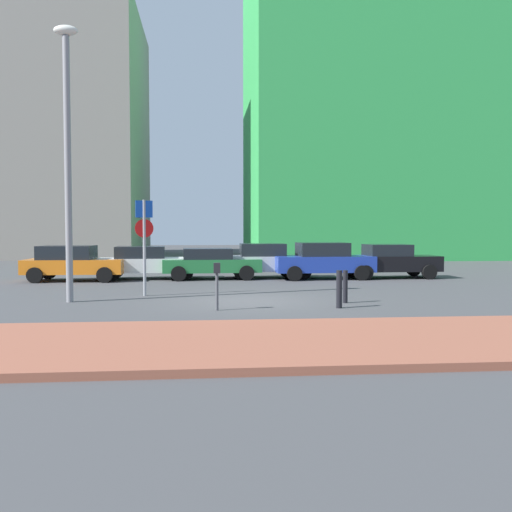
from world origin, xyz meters
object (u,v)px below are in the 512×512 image
traffic_bollard_near (345,287)px  traffic_bollard_mid (339,289)px  street_lamp (67,143)px  parked_car_green (211,263)px  parked_car_orange (73,262)px  parked_car_black (390,261)px  parking_meter (217,279)px  parked_car_silver (269,260)px  parking_sign_post (144,235)px  parked_car_white (148,262)px  parked_car_blue (323,260)px

traffic_bollard_near → traffic_bollard_mid: 1.13m
street_lamp → traffic_bollard_mid: bearing=-14.7°
traffic_bollard_near → parked_car_green: bearing=114.8°
parked_car_orange → traffic_bollard_mid: parked_car_orange is taller
parked_car_black → parking_meter: 12.18m
traffic_bollard_mid → parked_car_green: bearing=110.0°
street_lamp → traffic_bollard_near: street_lamp is taller
parked_car_silver → parking_sign_post: 8.07m
parked_car_white → traffic_bollard_near: size_ratio=4.70×
parked_car_white → parking_sign_post: 6.44m
parked_car_white → parked_car_black: 10.71m
parked_car_white → parking_meter: size_ratio=3.55×
parked_car_orange → parked_car_white: parked_car_orange is taller
parked_car_blue → parking_meter: (-4.87, -9.13, 0.02)m
parking_meter → traffic_bollard_near: size_ratio=1.32×
parked_car_blue → traffic_bollard_mid: 9.13m
parked_car_white → street_lamp: 8.79m
parked_car_green → parked_car_black: 7.95m
parked_car_orange → street_lamp: (1.47, -7.03, 3.93)m
street_lamp → parked_car_white: bearing=78.5°
parked_car_blue → parked_car_black: bearing=2.1°
parked_car_blue → traffic_bollard_near: bearing=-97.6°
parked_car_white → parked_car_silver: (5.33, 0.05, 0.05)m
parked_car_white → traffic_bollard_mid: (6.14, -9.70, -0.22)m
parked_car_green → street_lamp: (-4.31, -7.33, 4.00)m
parked_car_orange → parking_sign_post: parking_sign_post is taller
street_lamp → parked_car_black: bearing=30.1°
parking_sign_post → parking_meter: size_ratio=2.45×
parked_car_black → traffic_bollard_near: parked_car_black is taller
parked_car_orange → parked_car_silver: size_ratio=1.03×
parked_car_orange → parking_meter: (5.81, -9.19, 0.06)m
parked_car_silver → traffic_bollard_mid: parked_car_silver is taller
parked_car_green → parked_car_blue: 4.91m
parked_car_white → parked_car_silver: size_ratio=1.13×
parked_car_green → traffic_bollard_mid: bearing=-70.0°
parked_car_white → street_lamp: size_ratio=0.56×
parked_car_blue → traffic_bollard_mid: size_ratio=4.13×
parking_sign_post → traffic_bollard_mid: 6.75m
parking_meter → traffic_bollard_mid: parking_meter is taller
parked_car_orange → traffic_bollard_mid: (9.18, -9.06, -0.26)m
parked_car_silver → parked_car_blue: 2.43m
parking_sign_post → street_lamp: size_ratio=0.39×
parking_sign_post → street_lamp: (-2.07, -1.38, 2.73)m
street_lamp → traffic_bollard_near: (8.15, -0.98, -4.23)m
parking_sign_post → parked_car_green: bearing=69.4°
parked_car_orange → street_lamp: street_lamp is taller
parked_car_blue → parking_meter: 10.35m
parked_car_orange → parked_car_black: size_ratio=0.97×
parked_car_blue → parking_meter: bearing=-118.1°
parked_car_blue → street_lamp: 12.19m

